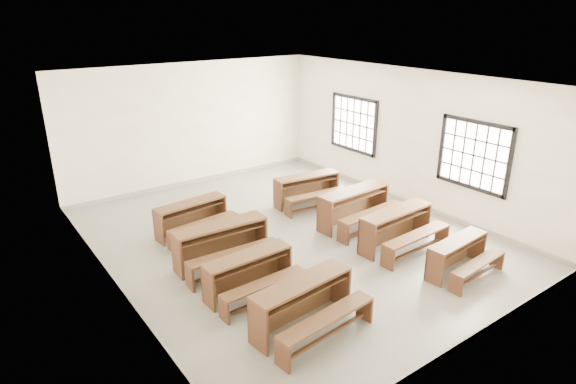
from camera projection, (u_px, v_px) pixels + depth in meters
room at (292, 136)px, 9.27m from camera, size 8.50×8.50×3.20m
desk_set_0 at (304, 302)px, 6.98m from camera, size 1.75×1.02×0.75m
desk_set_1 at (250, 271)px, 7.87m from camera, size 1.56×0.84×0.69m
desk_set_2 at (222, 241)px, 8.76m from camera, size 1.78×0.98×0.79m
desk_set_3 at (192, 216)px, 10.00m from camera, size 1.62×0.96×0.69m
desk_set_4 at (459, 254)px, 8.52m from camera, size 1.44×0.83×0.63m
desk_set_5 at (398, 226)px, 9.43m from camera, size 1.73×0.96×0.76m
desk_set_6 at (356, 205)px, 10.41m from camera, size 1.83×1.03×0.80m
desk_set_7 at (308, 188)px, 11.53m from camera, size 1.70×1.02×0.73m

